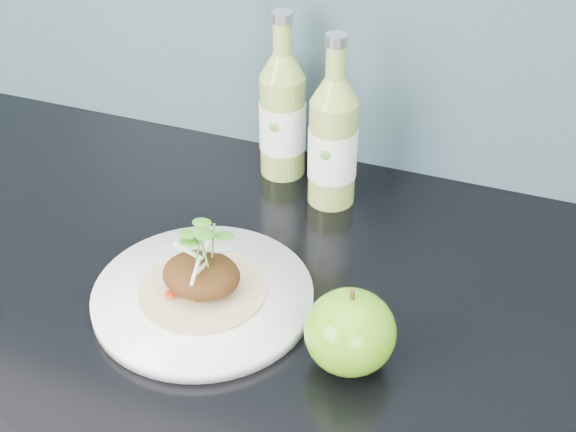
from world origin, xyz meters
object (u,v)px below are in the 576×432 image
green_apple (350,332)px  cider_bottle_right (333,142)px  cider_bottle_left (283,115)px  dinner_plate (203,297)px

green_apple → cider_bottle_right: (-0.11, 0.28, 0.05)m
cider_bottle_left → dinner_plate: bearing=-85.2°
cider_bottle_left → cider_bottle_right: (0.09, -0.04, 0.00)m
dinner_plate → green_apple: 0.19m
cider_bottle_right → cider_bottle_left: bearing=171.8°
dinner_plate → cider_bottle_left: (-0.01, 0.29, 0.08)m
dinner_plate → green_apple: bearing=-10.3°
green_apple → cider_bottle_right: bearing=111.5°
green_apple → cider_bottle_left: size_ratio=0.45×
cider_bottle_left → cider_bottle_right: size_ratio=1.00×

